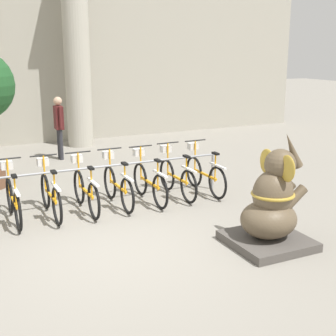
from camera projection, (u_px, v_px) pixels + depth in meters
ground_plane at (119, 247)px, 6.97m from camera, size 60.00×60.00×0.00m
building_facade at (17, 44)px, 13.73m from camera, size 20.00×0.20×6.00m
column_right at (77, 57)px, 13.59m from camera, size 0.94×0.94×5.16m
bike_rack at (82, 175)px, 8.52m from camera, size 5.62×0.05×0.77m
bicycle_2 at (13, 198)px, 7.95m from camera, size 0.48×1.61×1.02m
bicycle_3 at (50, 194)px, 8.20m from camera, size 0.48×1.61×1.02m
bicycle_4 at (85, 189)px, 8.45m from camera, size 0.48×1.61×1.02m
bicycle_5 at (117, 185)px, 8.75m from camera, size 0.48×1.61×1.02m
bicycle_6 at (149, 181)px, 8.98m from camera, size 0.48×1.61×1.02m
bicycle_7 at (176, 176)px, 9.31m from camera, size 0.48×1.61×1.02m
bicycle_8 at (204, 173)px, 9.55m from camera, size 0.48×1.61×1.02m
elephant_statue at (272, 208)px, 6.92m from camera, size 1.13×1.13×1.72m
person_pedestrian at (59, 122)px, 12.26m from camera, size 0.22×0.47×1.66m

